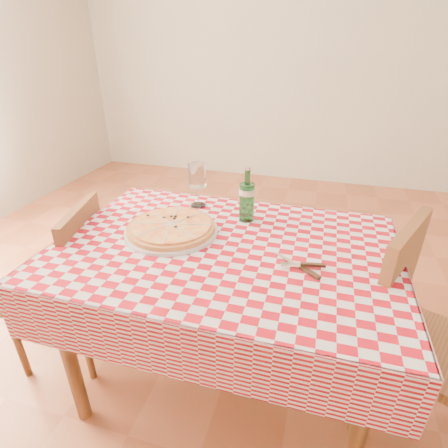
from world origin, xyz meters
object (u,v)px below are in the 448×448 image
object	(u,v)px
pizza_plate	(171,227)
chair_far	(72,277)
dining_table	(225,267)
chair_near	(416,324)
wine_glass	(197,185)
water_bottle	(247,194)

from	to	relation	value
pizza_plate	chair_far	bearing A→B (deg)	-172.69
dining_table	chair_near	xyz separation A→B (m)	(0.74, 0.03, -0.14)
chair_near	wine_glass	bearing A→B (deg)	-171.94
pizza_plate	water_bottle	bearing A→B (deg)	36.32
water_bottle	chair_near	bearing A→B (deg)	-16.19
chair_far	pizza_plate	bearing A→B (deg)	173.67
dining_table	wine_glass	distance (m)	0.44
pizza_plate	wine_glass	size ratio (longest dim) A/B	1.85
chair_far	water_bottle	size ratio (longest dim) A/B	3.43
dining_table	chair_near	distance (m)	0.75
water_bottle	wine_glass	size ratio (longest dim) A/B	1.17
wine_glass	pizza_plate	bearing A→B (deg)	-92.72
pizza_plate	wine_glass	bearing A→B (deg)	87.28
chair_far	dining_table	bearing A→B (deg)	168.15
dining_table	chair_far	size ratio (longest dim) A/B	1.44
water_bottle	chair_far	bearing A→B (deg)	-161.21
dining_table	chair_near	size ratio (longest dim) A/B	1.33
chair_near	water_bottle	size ratio (longest dim) A/B	3.71
pizza_plate	wine_glass	xyz separation A→B (m)	(0.01, 0.28, 0.08)
pizza_plate	chair_near	bearing A→B (deg)	-0.39
chair_near	wine_glass	world-z (taller)	wine_glass
chair_far	wine_glass	size ratio (longest dim) A/B	4.02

